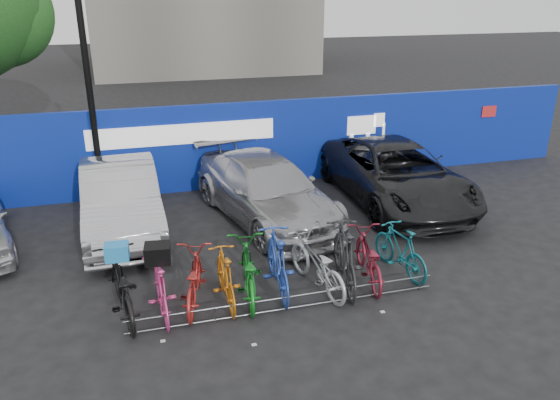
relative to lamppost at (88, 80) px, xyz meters
name	(u,v)px	position (x,y,z in m)	size (l,w,h in m)	color
ground	(278,294)	(3.20, -5.40, -3.27)	(100.00, 100.00, 0.00)	black
hoarding	(220,146)	(3.21, 0.60, -2.07)	(22.00, 0.18, 2.40)	navy
lamppost	(88,80)	(0.00, 0.00, 0.00)	(0.25, 0.50, 6.11)	black
bike_rack	(288,303)	(3.20, -6.00, -3.11)	(5.60, 0.03, 0.30)	#595B60
car_1	(121,199)	(0.48, -1.66, -2.48)	(1.67, 4.78, 1.58)	#A9A9AD
car_2	(266,190)	(3.88, -1.89, -2.52)	(2.11, 5.18, 1.50)	#A0A0A5
car_3	(395,174)	(7.41, -1.74, -2.49)	(2.59, 5.62, 1.56)	black
bike_0	(121,287)	(0.41, -5.32, -2.73)	(0.72, 2.06, 1.08)	black
bike_1	(161,288)	(1.07, -5.48, -2.76)	(0.48, 1.70, 1.02)	#ED418F
bike_2	(193,279)	(1.65, -5.29, -2.79)	(0.64, 1.83, 0.96)	#AA2521
bike_3	(226,277)	(2.21, -5.41, -2.77)	(0.47, 1.67, 1.01)	orange
bike_4	(248,271)	(2.64, -5.31, -2.76)	(0.68, 1.96, 1.03)	#12781F
bike_5	(278,262)	(3.22, -5.26, -2.68)	(0.55, 1.96, 1.18)	#2749AE
bike_6	(317,264)	(3.94, -5.41, -2.76)	(0.68, 1.94, 1.02)	#B0B4B8
bike_7	(345,257)	(4.49, -5.44, -2.66)	(0.58, 2.04, 1.23)	#28282A
bike_8	(368,258)	(5.00, -5.39, -2.78)	(0.65, 1.87, 0.98)	maroon
bike_9	(400,250)	(5.74, -5.28, -2.76)	(0.48, 1.69, 1.01)	#126673
cargo_crate	(117,252)	(0.41, -5.32, -2.05)	(0.39, 0.30, 0.28)	#217FCA
cargo_topcase	(158,253)	(1.07, -5.48, -2.09)	(0.42, 0.38, 0.31)	black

